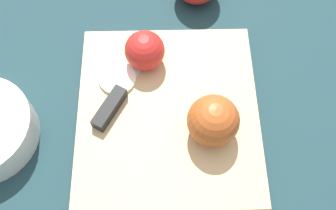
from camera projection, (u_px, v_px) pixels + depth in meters
ground_plane at (168, 116)px, 0.63m from camera, size 4.00×4.00×0.00m
cutting_board at (168, 113)px, 0.62m from camera, size 0.34×0.31×0.02m
apple_half_left at (213, 121)px, 0.56m from camera, size 0.08×0.08×0.08m
apple_half_right at (145, 51)px, 0.62m from camera, size 0.06×0.06×0.06m
knife at (113, 103)px, 0.61m from camera, size 0.17×0.09×0.02m
apple_slice at (117, 78)px, 0.64m from camera, size 0.06×0.06×0.01m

